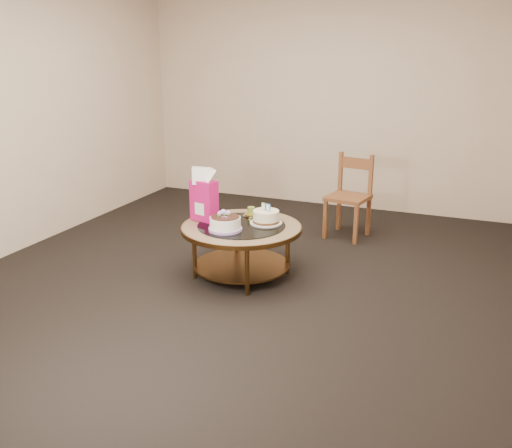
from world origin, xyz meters
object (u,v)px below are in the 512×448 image
at_px(gift_bag, 204,195).
at_px(dining_chair, 349,196).
at_px(coffee_table, 241,234).
at_px(cream_cake, 266,217).
at_px(decorated_cake, 225,224).

xyz_separation_m(gift_bag, dining_chair, (0.94, 1.39, -0.25)).
height_order(gift_bag, dining_chair, gift_bag).
xyz_separation_m(coffee_table, cream_cake, (0.17, 0.12, 0.13)).
height_order(coffee_table, decorated_cake, decorated_cake).
xyz_separation_m(coffee_table, decorated_cake, (-0.07, -0.17, 0.13)).
distance_m(coffee_table, dining_chair, 1.52).
bearing_deg(cream_cake, gift_bag, -147.43).
bearing_deg(dining_chair, decorated_cake, -102.93).
relative_size(gift_bag, dining_chair, 0.54).
distance_m(cream_cake, dining_chair, 1.35).
bearing_deg(decorated_cake, coffee_table, 69.33).
relative_size(decorated_cake, dining_chair, 0.33).
bearing_deg(cream_cake, dining_chair, 92.00).
distance_m(coffee_table, decorated_cake, 0.23).
distance_m(decorated_cake, gift_bag, 0.38).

